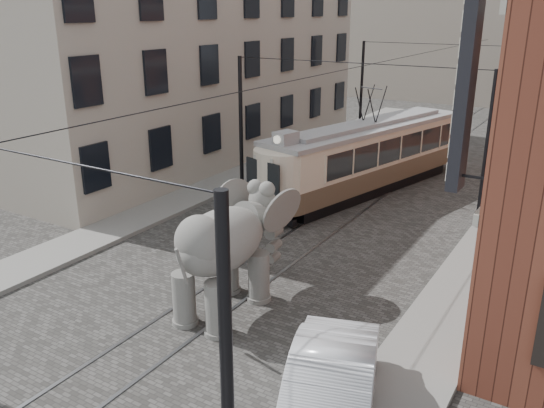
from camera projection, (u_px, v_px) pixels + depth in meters
The scene contains 10 objects.
ground at pixel (278, 257), 19.08m from camera, with size 120.00×120.00×0.00m, color #464441.
tram_rails at pixel (278, 256), 19.08m from camera, with size 1.54×80.00×0.02m, color slate, non-canonical shape.
sidewalk_right at pixel (457, 300), 16.09m from camera, with size 2.00×60.00×0.15m, color slate.
sidewalk_left at pixel (138, 219), 22.27m from camera, with size 2.00×60.00×0.15m, color slate.
stucco_building at pixel (201, 65), 30.91m from camera, with size 7.00×24.00×10.00m, color gray.
distant_block at pixel (514, 20), 48.96m from camera, with size 28.00×10.00×14.00m, color gray.
catenary at pixel (339, 141), 22.21m from camera, with size 11.00×30.20×6.00m, color black, non-canonical shape.
tram at pixel (368, 140), 25.19m from camera, with size 2.46×11.94×4.74m, color beige, non-canonical shape.
elephant at pixel (222, 257), 15.12m from camera, with size 2.96×5.37×3.29m, color #5C5A55, non-canonical shape.
parked_car at pixel (329, 396), 10.99m from camera, with size 1.70×4.84×1.60m, color #BABABF.
Camera 1 is at (8.94, -14.96, 7.98)m, focal length 37.11 mm.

